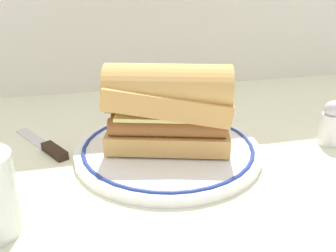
{
  "coord_description": "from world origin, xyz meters",
  "views": [
    {
      "loc": [
        -0.13,
        -0.49,
        0.25
      ],
      "look_at": [
        -0.02,
        -0.02,
        0.04
      ],
      "focal_mm": 39.23,
      "sensor_mm": 36.0,
      "label": 1
    }
  ],
  "objects_px": {
    "plate": "(168,149)",
    "sausage_sandwich": "(168,106)",
    "salt_shaker": "(330,123)",
    "butter_knife": "(45,145)"
  },
  "relations": [
    {
      "from": "sausage_sandwich",
      "to": "salt_shaker",
      "type": "bearing_deg",
      "value": 10.57
    },
    {
      "from": "sausage_sandwich",
      "to": "butter_knife",
      "type": "relative_size",
      "value": 1.4
    },
    {
      "from": "butter_knife",
      "to": "salt_shaker",
      "type": "bearing_deg",
      "value": -11.81
    },
    {
      "from": "plate",
      "to": "salt_shaker",
      "type": "xyz_separation_m",
      "value": [
        0.25,
        -0.03,
        0.03
      ]
    },
    {
      "from": "plate",
      "to": "butter_knife",
      "type": "bearing_deg",
      "value": 160.21
    },
    {
      "from": "sausage_sandwich",
      "to": "salt_shaker",
      "type": "distance_m",
      "value": 0.25
    },
    {
      "from": "plate",
      "to": "sausage_sandwich",
      "type": "bearing_deg",
      "value": 135.0
    },
    {
      "from": "sausage_sandwich",
      "to": "salt_shaker",
      "type": "relative_size",
      "value": 2.69
    },
    {
      "from": "plate",
      "to": "sausage_sandwich",
      "type": "relative_size",
      "value": 1.42
    },
    {
      "from": "salt_shaker",
      "to": "butter_knife",
      "type": "xyz_separation_m",
      "value": [
        -0.43,
        0.09,
        -0.03
      ]
    }
  ]
}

